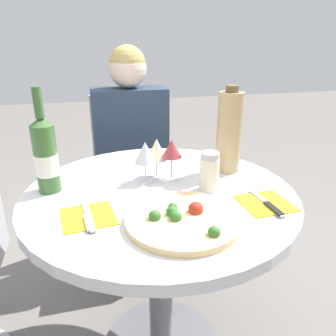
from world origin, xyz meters
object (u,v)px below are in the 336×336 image
Objects in this scene: dining_table at (160,230)px; pizza_large at (183,219)px; seated_diner at (134,172)px; tall_carafe at (229,132)px; chair_behind_diner at (131,177)px; wine_bottle at (46,155)px.

pizza_large is at bearing -85.67° from dining_table.
seated_diner reaches higher than tall_carafe.
dining_table is at bearing 94.33° from pizza_large.
seated_diner is (-0.00, -0.14, 0.09)m from chair_behind_diner.
wine_bottle is (-0.38, 0.31, 0.12)m from pizza_large.
chair_behind_diner reaches higher than dining_table.
dining_table is 2.82× the size of pizza_large.
seated_diner reaches higher than pizza_large.
pizza_large is 0.51m from wine_bottle.
tall_carafe is at bearing 117.82° from seated_diner.
chair_behind_diner is at bearing 112.78° from tall_carafe.
seated_diner is at bearing 89.50° from dining_table.
seated_diner reaches higher than dining_table.
tall_carafe reaches higher than pizza_large.
pizza_large is at bearing 90.70° from seated_diner.
dining_table is 2.82× the size of tall_carafe.
seated_diner is at bearing 117.82° from tall_carafe.
pizza_large is 1.00× the size of tall_carafe.
tall_carafe reaches higher than dining_table.
pizza_large is 0.94× the size of wine_bottle.
dining_table is at bearing -158.43° from tall_carafe.
dining_table is 2.65× the size of wine_bottle.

